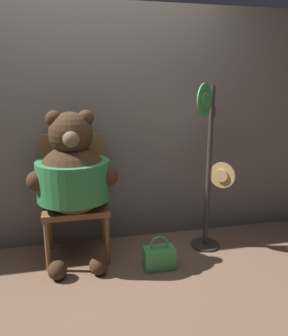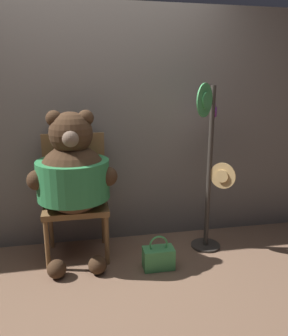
{
  "view_description": "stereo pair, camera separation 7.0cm",
  "coord_description": "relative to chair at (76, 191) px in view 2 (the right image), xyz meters",
  "views": [
    {
      "loc": [
        -0.17,
        -2.56,
        1.54
      ],
      "look_at": [
        0.43,
        0.16,
        0.82
      ],
      "focal_mm": 35.0,
      "sensor_mm": 36.0,
      "label": 1
    },
    {
      "loc": [
        -0.1,
        -2.57,
        1.54
      ],
      "look_at": [
        0.43,
        0.16,
        0.82
      ],
      "focal_mm": 35.0,
      "sensor_mm": 36.0,
      "label": 2
    }
  ],
  "objects": [
    {
      "name": "wall_back",
      "position": [
        0.17,
        0.25,
        0.53
      ],
      "size": [
        8.0,
        0.1,
        2.24
      ],
      "color": "#66605B",
      "rests_on": "ground_plane"
    },
    {
      "name": "teddy_bear",
      "position": [
        -0.01,
        -0.17,
        0.2
      ],
      "size": [
        0.74,
        0.65,
        1.33
      ],
      "color": "#3D2819",
      "rests_on": "ground_plane"
    },
    {
      "name": "hat_display_rack",
      "position": [
        1.21,
        -0.18,
        0.21
      ],
      "size": [
        0.41,
        0.44,
        1.55
      ],
      "color": "#332D28",
      "rests_on": "ground_plane"
    },
    {
      "name": "ground_plane",
      "position": [
        0.17,
        -0.32,
        -0.59
      ],
      "size": [
        14.0,
        14.0,
        0.0
      ],
      "primitive_type": "plane",
      "color": "brown"
    },
    {
      "name": "handbag_on_ground",
      "position": [
        0.67,
        -0.45,
        -0.49
      ],
      "size": [
        0.26,
        0.15,
        0.3
      ],
      "color": "#479E56",
      "rests_on": "ground_plane"
    },
    {
      "name": "chair",
      "position": [
        0.0,
        0.0,
        0.0
      ],
      "size": [
        0.56,
        0.46,
        1.1
      ],
      "color": "brown",
      "rests_on": "ground_plane"
    }
  ]
}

